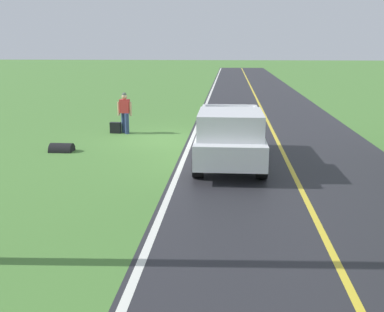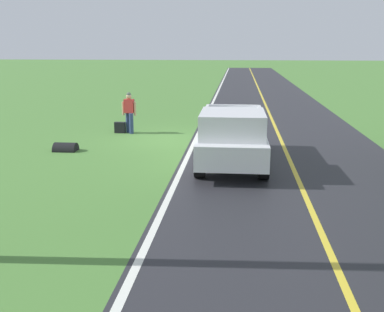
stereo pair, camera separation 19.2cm
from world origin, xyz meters
name	(u,v)px [view 1 (the left image)]	position (x,y,z in m)	size (l,w,h in m)	color
ground_plane	(160,139)	(0.00, 0.00, 0.00)	(200.00, 200.00, 0.00)	#4C7F38
road_surface	(277,141)	(-4.68, 0.00, 0.00)	(7.16, 120.00, 0.00)	#28282D
lane_edge_line	(192,139)	(-1.28, 0.00, 0.01)	(0.16, 117.60, 0.00)	silver
lane_centre_line	(277,140)	(-4.68, 0.00, 0.01)	(0.14, 117.60, 0.00)	gold
hitchhiker_walking	(125,110)	(1.67, -1.08, 0.98)	(0.62, 0.52, 1.75)	navy
suitcase_carried	(116,128)	(2.10, -1.03, 0.24)	(0.20, 0.46, 0.47)	black
pickup_truck_passing	(230,135)	(-2.79, 3.97, 0.97)	(2.13, 5.41, 1.82)	silver
drainage_culvert	(62,151)	(3.17, 2.53, 0.00)	(0.60, 0.60, 0.80)	black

